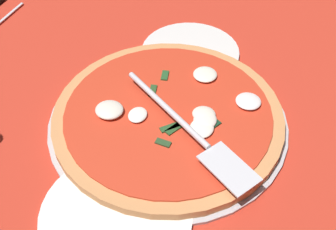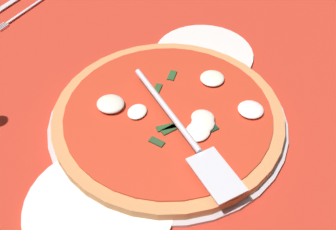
# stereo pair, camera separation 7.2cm
# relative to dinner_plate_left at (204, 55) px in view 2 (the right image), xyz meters

# --- Properties ---
(ground_plane) EXTENTS (1.15, 1.15, 0.01)m
(ground_plane) POSITION_rel_dinner_plate_left_xyz_m (0.18, 0.01, -0.01)
(ground_plane) COLOR red
(checker_pattern) EXTENTS (1.15, 1.15, 0.00)m
(checker_pattern) POSITION_rel_dinner_plate_left_xyz_m (0.18, 0.01, -0.01)
(checker_pattern) COLOR white
(checker_pattern) RESTS_ON ground_plane
(pizza_pan) EXTENTS (0.42, 0.42, 0.01)m
(pizza_pan) POSITION_rel_dinner_plate_left_xyz_m (0.20, 0.02, -0.00)
(pizza_pan) COLOR #B6B6BC
(pizza_pan) RESTS_ON ground_plane
(dinner_plate_left) EXTENTS (0.20, 0.20, 0.01)m
(dinner_plate_left) POSITION_rel_dinner_plate_left_xyz_m (0.00, 0.00, 0.00)
(dinner_plate_left) COLOR silver
(dinner_plate_left) RESTS_ON ground_plane
(dinner_plate_right) EXTENTS (0.22, 0.22, 0.01)m
(dinner_plate_right) POSITION_rel_dinner_plate_left_xyz_m (0.40, 0.00, 0.00)
(dinner_plate_right) COLOR white
(dinner_plate_right) RESTS_ON ground_plane
(pizza) EXTENTS (0.40, 0.40, 0.03)m
(pizza) POSITION_rel_dinner_plate_left_xyz_m (0.20, 0.02, 0.01)
(pizza) COLOR tan
(pizza) RESTS_ON pizza_pan
(pizza_server) EXTENTS (0.20, 0.27, 0.01)m
(pizza_server) POSITION_rel_dinner_plate_left_xyz_m (0.25, 0.07, 0.04)
(pizza_server) COLOR silver
(pizza_server) RESTS_ON pizza
(place_setting_near) EXTENTS (0.21, 0.13, 0.01)m
(place_setting_near) POSITION_rel_dinner_plate_left_xyz_m (0.02, -0.47, -0.00)
(place_setting_near) COLOR white
(place_setting_near) RESTS_ON ground_plane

